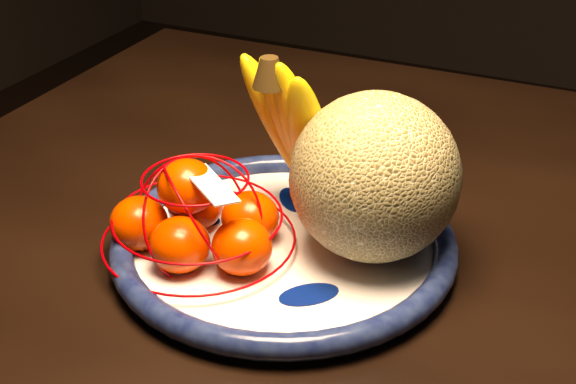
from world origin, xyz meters
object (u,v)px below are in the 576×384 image
at_px(cantaloupe, 375,177).
at_px(dining_table, 505,286).
at_px(mandarin_bag, 199,220).
at_px(fruit_bowl, 284,243).
at_px(banana_bunch, 298,127).

bearing_deg(cantaloupe, dining_table, 44.60).
bearing_deg(cantaloupe, mandarin_bag, -154.92).
bearing_deg(cantaloupe, fruit_bowl, -160.97).
xyz_separation_m(dining_table, cantaloupe, (-0.12, -0.12, 0.17)).
height_order(dining_table, banana_bunch, banana_bunch).
relative_size(cantaloupe, banana_bunch, 0.83).
height_order(banana_bunch, mandarin_bag, banana_bunch).
relative_size(dining_table, mandarin_bag, 6.78).
relative_size(dining_table, cantaloupe, 8.62).
distance_m(fruit_bowl, banana_bunch, 0.12).
relative_size(fruit_bowl, banana_bunch, 1.76).
bearing_deg(fruit_bowl, banana_bunch, 102.78).
bearing_deg(dining_table, mandarin_bag, -146.07).
distance_m(fruit_bowl, mandarin_bag, 0.09).
bearing_deg(fruit_bowl, dining_table, 35.98).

